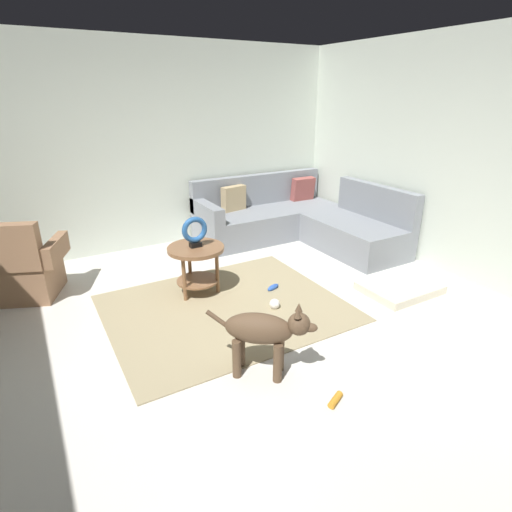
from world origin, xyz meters
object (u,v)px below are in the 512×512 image
torus_sculpture (195,231)px  dog (264,332)px  dog_bed_mat (400,288)px  sectional_couch (298,221)px  dog_toy_ball (275,304)px  side_table (196,258)px  armchair (23,269)px  dog_toy_bone (273,287)px  dog_toy_rope (335,400)px

torus_sculpture → dog: size_ratio=0.48×
dog_bed_mat → dog: dog is taller
sectional_couch → dog_toy_ball: size_ratio=21.02×
sectional_couch → side_table: (-1.94, -0.86, 0.13)m
armchair → dog_toy_bone: 2.66m
torus_sculpture → dog: bearing=-93.2°
dog_bed_mat → dog_toy_ball: dog_toy_ball is taller
sectional_couch → dog_toy_ball: bearing=-131.7°
side_table → torus_sculpture: bearing=0.0°
armchair → side_table: armchair is taller
sectional_couch → dog: bearing=-130.2°
side_table → dog_toy_rope: side_table is taller
sectional_couch → dog_toy_bone: bearing=-134.6°
sectional_couch → dog_toy_bone: (-1.19, -1.21, -0.26)m
side_table → sectional_couch: bearing=23.8°
dog_toy_bone → side_table: bearing=154.9°
side_table → dog_toy_ball: 0.97m
torus_sculpture → dog_toy_bone: 1.07m
dog_toy_rope → dog_toy_bone: bearing=71.9°
sectional_couch → side_table: size_ratio=3.75×
side_table → dog_bed_mat: 2.25m
torus_sculpture → dog_toy_rope: bearing=-84.9°
dog → dog_toy_bone: dog is taller
armchair → dog: bearing=-34.9°
side_table → dog: 1.55m
dog_toy_rope → dog: bearing=117.0°
dog_bed_mat → dog_toy_ball: bearing=165.4°
sectional_couch → torus_sculpture: bearing=-156.2°
torus_sculpture → dog: torus_sculpture is taller
torus_sculpture → dog_toy_rope: 2.19m
dog_toy_ball → sectional_couch: bearing=48.3°
sectional_couch → dog_toy_bone: 1.72m
armchair → torus_sculpture: armchair is taller
torus_sculpture → side_table: bearing=180.0°
side_table → dog_toy_bone: bearing=-25.1°
armchair → dog_toy_rope: armchair is taller
dog → torus_sculpture: bearing=-142.6°
dog_toy_ball → dog_toy_rope: bearing=-104.5°
dog_toy_bone → dog_bed_mat: bearing=-31.6°
torus_sculpture → dog_toy_rope: (0.19, -2.07, -0.69)m
dog_toy_ball → dog_toy_bone: 0.42m
dog_bed_mat → dog_toy_bone: dog_bed_mat is taller
torus_sculpture → dog_toy_ball: torus_sculpture is taller
armchair → dog_toy_ball: (2.16, -1.54, -0.27)m
sectional_couch → armchair: 3.56m
armchair → dog_toy_rope: bearing=-36.0°
torus_sculpture → dog_toy_ball: (0.54, -0.72, -0.66)m
side_table → dog_toy_ball: (0.54, -0.72, -0.36)m
dog → dog_toy_rope: bearing=67.5°
side_table → armchair: bearing=153.0°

